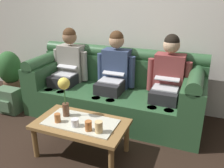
% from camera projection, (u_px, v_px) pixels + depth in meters
% --- Properties ---
extents(ground_plane, '(14.00, 14.00, 0.00)m').
position_uv_depth(ground_plane, '(74.00, 164.00, 2.52)').
color(ground_plane, black).
extents(back_wall_patterned, '(6.00, 0.12, 2.90)m').
position_uv_depth(back_wall_patterned, '(127.00, 10.00, 3.46)').
color(back_wall_patterned, silver).
rests_on(back_wall_patterned, ground_plane).
extents(couch, '(2.44, 0.88, 0.96)m').
position_uv_depth(couch, '(114.00, 92.00, 3.40)').
color(couch, '#2D5633').
rests_on(couch, ground_plane).
extents(person_left, '(0.56, 0.67, 1.22)m').
position_uv_depth(person_left, '(68.00, 67.00, 3.54)').
color(person_left, '#232326').
rests_on(person_left, ground_plane).
extents(person_middle, '(0.56, 0.67, 1.22)m').
position_uv_depth(person_middle, '(114.00, 73.00, 3.29)').
color(person_middle, '#232326').
rests_on(person_middle, ground_plane).
extents(person_right, '(0.56, 0.67, 1.22)m').
position_uv_depth(person_right, '(167.00, 79.00, 3.03)').
color(person_right, '#232326').
rests_on(person_right, ground_plane).
extents(coffee_table, '(0.99, 0.56, 0.41)m').
position_uv_depth(coffee_table, '(81.00, 126.00, 2.56)').
color(coffee_table, olive).
rests_on(coffee_table, ground_plane).
extents(flower_vase, '(0.13, 0.13, 0.45)m').
position_uv_depth(flower_vase, '(64.00, 91.00, 2.55)').
color(flower_vase, brown).
rests_on(flower_vase, coffee_table).
extents(cup_near_left, '(0.08, 0.08, 0.08)m').
position_uv_depth(cup_near_left, '(75.00, 123.00, 2.44)').
color(cup_near_left, silver).
rests_on(cup_near_left, coffee_table).
extents(cup_near_right, '(0.08, 0.08, 0.12)m').
position_uv_depth(cup_near_right, '(99.00, 127.00, 2.32)').
color(cup_near_right, '#DBB77A').
rests_on(cup_near_right, coffee_table).
extents(cup_far_center, '(0.07, 0.07, 0.10)m').
position_uv_depth(cup_far_center, '(88.00, 126.00, 2.36)').
color(cup_far_center, '#B26633').
rests_on(cup_far_center, coffee_table).
extents(cup_far_left, '(0.06, 0.06, 0.10)m').
position_uv_depth(cup_far_left, '(58.00, 118.00, 2.51)').
color(cup_far_left, '#B26633').
rests_on(cup_far_left, coffee_table).
extents(backpack_left, '(0.35, 0.26, 0.37)m').
position_uv_depth(backpack_left, '(9.00, 101.00, 3.55)').
color(backpack_left, '#4C6B4C').
rests_on(backpack_left, ground_plane).
extents(potted_plant, '(0.40, 0.40, 0.78)m').
position_uv_depth(potted_plant, '(10.00, 71.00, 4.07)').
color(potted_plant, brown).
rests_on(potted_plant, ground_plane).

